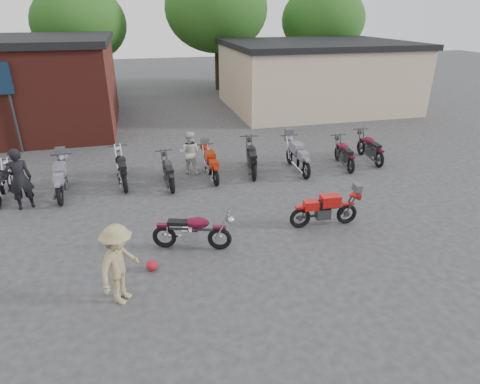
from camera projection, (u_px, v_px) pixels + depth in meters
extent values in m
plane|color=#323235|center=(235.00, 262.00, 9.41)|extent=(90.00, 90.00, 0.00)
cube|color=tan|center=(315.00, 77.00, 23.81)|extent=(10.00, 8.00, 3.50)
ellipsoid|color=#AC1220|center=(152.00, 265.00, 9.06)|extent=(0.34, 0.34, 0.24)
imported|color=black|center=(20.00, 179.00, 11.58)|extent=(0.79, 0.65, 1.86)
imported|color=silver|center=(190.00, 153.00, 14.22)|extent=(0.92, 0.83, 1.54)
imported|color=#9C8E60|center=(119.00, 265.00, 7.82)|extent=(1.14, 1.28, 1.72)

